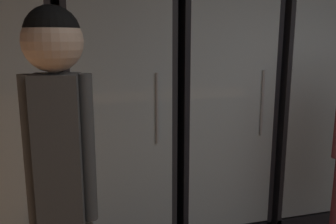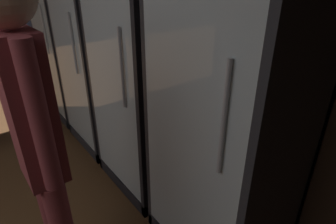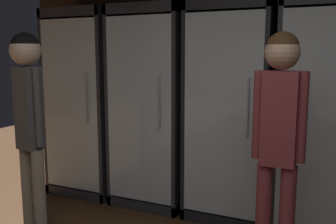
{
  "view_description": "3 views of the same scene",
  "coord_description": "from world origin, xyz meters",
  "px_view_note": "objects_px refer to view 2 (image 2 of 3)",
  "views": [
    {
      "loc": [
        -1.64,
        0.01,
        1.61
      ],
      "look_at": [
        -0.88,
        2.75,
        1.01
      ],
      "focal_mm": 38.13,
      "sensor_mm": 36.0,
      "label": 1
    },
    {
      "loc": [
        1.22,
        1.65,
        1.64
      ],
      "look_at": [
        -0.16,
        2.69,
        0.77
      ],
      "focal_mm": 29.56,
      "sensor_mm": 36.0,
      "label": 2
    },
    {
      "loc": [
        0.45,
        -0.71,
        1.57
      ],
      "look_at": [
        -1.03,
        2.53,
        1.01
      ],
      "focal_mm": 40.07,
      "sensor_mm": 36.0,
      "label": 3
    }
  ],
  "objects_px": {
    "cooler_left": "(101,48)",
    "cooler_right": "(234,106)",
    "cooler_far_left": "(71,35)",
    "cooler_center": "(149,69)",
    "shopper_near": "(34,126)"
  },
  "relations": [
    {
      "from": "cooler_far_left",
      "to": "cooler_left",
      "type": "relative_size",
      "value": 1.0
    },
    {
      "from": "cooler_far_left",
      "to": "cooler_center",
      "type": "bearing_deg",
      "value": 0.01
    },
    {
      "from": "shopper_near",
      "to": "cooler_left",
      "type": "bearing_deg",
      "value": 146.18
    },
    {
      "from": "cooler_far_left",
      "to": "cooler_center",
      "type": "height_order",
      "value": "same"
    },
    {
      "from": "cooler_left",
      "to": "cooler_right",
      "type": "relative_size",
      "value": 1.0
    },
    {
      "from": "cooler_left",
      "to": "shopper_near",
      "type": "bearing_deg",
      "value": -33.82
    },
    {
      "from": "cooler_far_left",
      "to": "cooler_left",
      "type": "bearing_deg",
      "value": -0.14
    },
    {
      "from": "cooler_left",
      "to": "cooler_center",
      "type": "height_order",
      "value": "same"
    },
    {
      "from": "cooler_left",
      "to": "cooler_right",
      "type": "height_order",
      "value": "same"
    },
    {
      "from": "cooler_left",
      "to": "cooler_right",
      "type": "bearing_deg",
      "value": 0.09
    },
    {
      "from": "cooler_far_left",
      "to": "cooler_right",
      "type": "height_order",
      "value": "same"
    },
    {
      "from": "cooler_far_left",
      "to": "cooler_right",
      "type": "xyz_separation_m",
      "value": [
        2.48,
        0.0,
        0.0
      ]
    },
    {
      "from": "cooler_center",
      "to": "cooler_far_left",
      "type": "bearing_deg",
      "value": -179.99
    },
    {
      "from": "cooler_left",
      "to": "shopper_near",
      "type": "height_order",
      "value": "cooler_left"
    },
    {
      "from": "cooler_far_left",
      "to": "cooler_left",
      "type": "height_order",
      "value": "same"
    }
  ]
}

